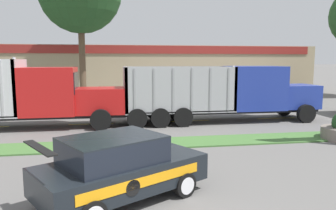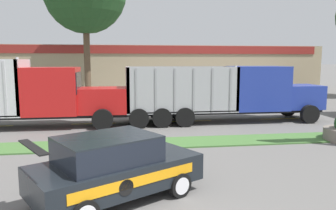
% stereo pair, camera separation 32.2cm
% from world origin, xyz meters
% --- Properties ---
extents(grass_verge, '(120.00, 1.74, 0.06)m').
position_xyz_m(grass_verge, '(0.00, 7.90, 0.03)').
color(grass_verge, '#477538').
rests_on(grass_verge, ground_plane).
extents(centre_line_4, '(2.40, 0.14, 0.01)m').
position_xyz_m(centre_line_4, '(-2.09, 12.77, 0.00)').
color(centre_line_4, yellow).
rests_on(centre_line_4, ground_plane).
extents(centre_line_5, '(2.40, 0.14, 0.01)m').
position_xyz_m(centre_line_5, '(3.31, 12.77, 0.00)').
color(centre_line_5, yellow).
rests_on(centre_line_5, ground_plane).
extents(centre_line_6, '(2.40, 0.14, 0.01)m').
position_xyz_m(centre_line_6, '(8.71, 12.77, 0.00)').
color(centre_line_6, yellow).
rests_on(centre_line_6, ground_plane).
extents(dump_truck_lead, '(11.13, 2.56, 3.59)m').
position_xyz_m(dump_truck_lead, '(-5.03, 12.13, 1.62)').
color(dump_truck_lead, black).
rests_on(dump_truck_lead, ground_plane).
extents(dump_truck_trail, '(11.11, 2.73, 3.16)m').
position_xyz_m(dump_truck_trail, '(6.16, 12.41, 1.57)').
color(dump_truck_trail, black).
rests_on(dump_truck_trail, ground_plane).
extents(rally_car, '(4.49, 3.69, 1.65)m').
position_xyz_m(rally_car, '(-0.77, 2.63, 0.83)').
color(rally_car, black).
rests_on(rally_car, ground_plane).
extents(store_building_backdrop, '(37.97, 12.10, 4.98)m').
position_xyz_m(store_building_backdrop, '(1.99, 33.83, 2.49)').
color(store_building_backdrop, tan).
rests_on(store_building_backdrop, ground_plane).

